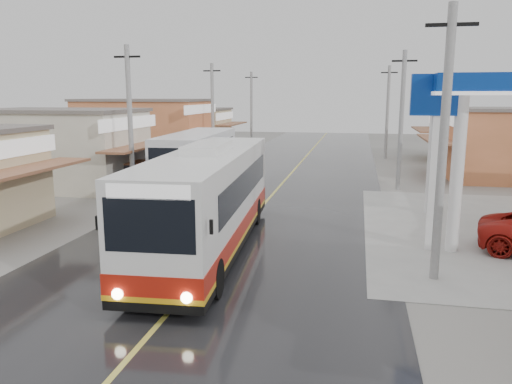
% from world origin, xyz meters
% --- Properties ---
extents(ground, '(120.00, 120.00, 0.00)m').
position_xyz_m(ground, '(0.00, 0.00, 0.00)').
color(ground, slate).
rests_on(ground, ground).
extents(road, '(12.00, 90.00, 0.02)m').
position_xyz_m(road, '(0.00, 15.00, 0.01)').
color(road, black).
rests_on(road, ground).
extents(centre_line, '(0.15, 90.00, 0.01)m').
position_xyz_m(centre_line, '(0.00, 15.00, 0.02)').
color(centre_line, '#D8CC4C').
rests_on(centre_line, road).
extents(shopfronts_left, '(11.00, 44.00, 5.20)m').
position_xyz_m(shopfronts_left, '(-13.00, 18.00, 0.00)').
color(shopfronts_left, '#C5B587').
rests_on(shopfronts_left, ground).
extents(utility_poles_left, '(1.60, 50.00, 8.00)m').
position_xyz_m(utility_poles_left, '(-7.00, 16.00, 0.00)').
color(utility_poles_left, gray).
rests_on(utility_poles_left, ground).
extents(utility_poles_right, '(1.60, 36.00, 8.00)m').
position_xyz_m(utility_poles_right, '(7.00, 15.00, 0.00)').
color(utility_poles_right, gray).
rests_on(utility_poles_right, ground).
extents(coach_bus, '(3.50, 12.43, 3.84)m').
position_xyz_m(coach_bus, '(-0.50, 1.48, 1.85)').
color(coach_bus, silver).
rests_on(coach_bus, road).
extents(second_bus, '(3.19, 10.05, 3.29)m').
position_xyz_m(second_bus, '(-4.74, 13.03, 1.77)').
color(second_bus, silver).
rests_on(second_bus, road).
extents(cyclist, '(0.87, 2.10, 2.22)m').
position_xyz_m(cyclist, '(-4.56, 8.72, 0.73)').
color(cyclist, black).
rests_on(cyclist, ground).
extents(tricycle_near, '(1.68, 2.16, 1.65)m').
position_xyz_m(tricycle_near, '(-8.42, 11.99, 0.94)').
color(tricycle_near, '#26262D').
rests_on(tricycle_near, ground).
extents(tyre_stack, '(0.77, 0.77, 0.39)m').
position_xyz_m(tyre_stack, '(-5.56, 5.34, 0.20)').
color(tyre_stack, black).
rests_on(tyre_stack, ground).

